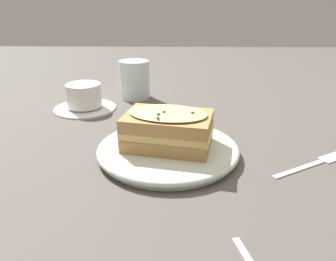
# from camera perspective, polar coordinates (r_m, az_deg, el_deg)

# --- Properties ---
(ground_plane) EXTENTS (2.40, 2.40, 0.00)m
(ground_plane) POSITION_cam_1_polar(r_m,az_deg,el_deg) (0.58, 2.57, -3.13)
(ground_plane) COLOR #514C47
(dinner_plate) EXTENTS (0.24, 0.24, 0.02)m
(dinner_plate) POSITION_cam_1_polar(r_m,az_deg,el_deg) (0.56, -0.00, -3.33)
(dinner_plate) COLOR silver
(dinner_plate) RESTS_ON ground_plane
(sandwich) EXTENTS (0.12, 0.16, 0.06)m
(sandwich) POSITION_cam_1_polar(r_m,az_deg,el_deg) (0.54, -0.01, 0.26)
(sandwich) COLOR #B2844C
(sandwich) RESTS_ON dinner_plate
(teacup_with_saucer) EXTENTS (0.15, 0.15, 0.06)m
(teacup_with_saucer) POSITION_cam_1_polar(r_m,az_deg,el_deg) (0.80, -14.37, 5.45)
(teacup_with_saucer) COLOR white
(teacup_with_saucer) RESTS_ON ground_plane
(water_glass) EXTENTS (0.08, 0.08, 0.10)m
(water_glass) POSITION_cam_1_polar(r_m,az_deg,el_deg) (0.86, -5.85, 8.82)
(water_glass) COLOR silver
(water_glass) RESTS_ON ground_plane
(fork) EXTENTS (0.10, 0.16, 0.00)m
(fork) POSITION_cam_1_polar(r_m,az_deg,el_deg) (0.60, 25.38, -4.71)
(fork) COLOR silver
(fork) RESTS_ON ground_plane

